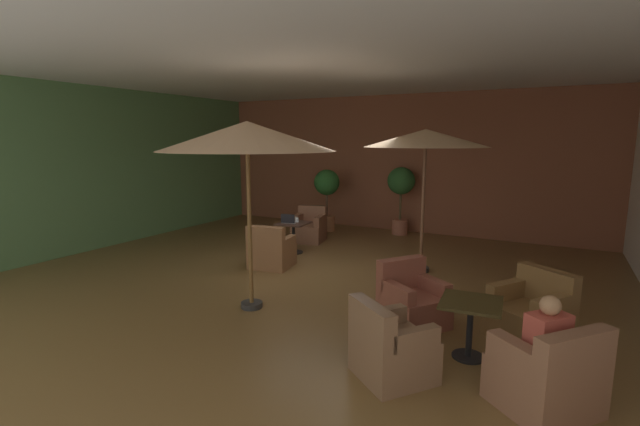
% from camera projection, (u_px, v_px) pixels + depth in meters
% --- Properties ---
extents(ground_plane, '(10.64, 9.74, 0.02)m').
position_uv_depth(ground_plane, '(307.00, 278.00, 7.92)').
color(ground_plane, brown).
extents(wall_back_brick, '(10.64, 0.08, 3.62)m').
position_uv_depth(wall_back_brick, '(396.00, 164.00, 11.81)').
color(wall_back_brick, brown).
rests_on(wall_back_brick, ground_plane).
extents(wall_left_accent, '(0.08, 9.74, 3.62)m').
position_uv_depth(wall_left_accent, '(107.00, 168.00, 10.07)').
color(wall_left_accent, '#54804D').
rests_on(wall_left_accent, ground_plane).
extents(ceiling_slab, '(10.64, 9.74, 0.06)m').
position_uv_depth(ceiling_slab, '(306.00, 67.00, 7.30)').
color(ceiling_slab, silver).
rests_on(ceiling_slab, wall_back_brick).
extents(cafe_table_front_left, '(0.66, 0.66, 0.67)m').
position_uv_depth(cafe_table_front_left, '(294.00, 231.00, 9.57)').
color(cafe_table_front_left, black).
rests_on(cafe_table_front_left, ground_plane).
extents(armchair_front_left_north, '(0.86, 0.85, 0.85)m').
position_uv_depth(armchair_front_left_north, '(271.00, 252.00, 8.51)').
color(armchair_front_left_north, brown).
rests_on(armchair_front_left_north, ground_plane).
extents(armchair_front_left_east, '(0.85, 0.90, 0.84)m').
position_uv_depth(armchair_front_left_east, '(310.00, 228.00, 10.70)').
color(armchair_front_left_east, brown).
rests_on(armchair_front_left_east, ground_plane).
extents(cafe_table_front_right, '(0.70, 0.70, 0.67)m').
position_uv_depth(cafe_table_front_right, '(470.00, 315.00, 4.94)').
color(cafe_table_front_right, black).
rests_on(cafe_table_front_right, ground_plane).
extents(armchair_front_right_north, '(1.07, 1.08, 0.86)m').
position_uv_depth(armchair_front_right_north, '(547.00, 376.00, 4.01)').
color(armchair_front_right_north, '#8A5D43').
rests_on(armchair_front_right_north, ground_plane).
extents(armchair_front_right_east, '(1.08, 1.08, 0.86)m').
position_uv_depth(armchair_front_right_east, '(531.00, 314.00, 5.46)').
color(armchair_front_right_east, brown).
rests_on(armchair_front_right_east, ground_plane).
extents(armchair_front_right_south, '(1.04, 1.03, 0.84)m').
position_uv_depth(armchair_front_right_south, '(412.00, 301.00, 5.91)').
color(armchair_front_right_south, brown).
rests_on(armchair_front_right_south, ground_plane).
extents(armchair_front_right_west, '(0.99, 0.99, 0.85)m').
position_uv_depth(armchair_front_right_west, '(391.00, 349.00, 4.56)').
color(armchair_front_right_west, brown).
rests_on(armchair_front_right_west, ground_plane).
extents(patio_umbrella_tall_red, '(2.24, 2.24, 2.64)m').
position_uv_depth(patio_umbrella_tall_red, '(426.00, 139.00, 7.90)').
color(patio_umbrella_tall_red, '#2D2D2D').
rests_on(patio_umbrella_tall_red, ground_plane).
extents(patio_umbrella_center_beige, '(2.48, 2.48, 2.71)m').
position_uv_depth(patio_umbrella_center_beige, '(247.00, 137.00, 6.10)').
color(patio_umbrella_center_beige, '#2D2D2D').
rests_on(patio_umbrella_center_beige, ground_plane).
extents(potted_tree_left_corner, '(0.70, 0.70, 1.76)m').
position_uv_depth(potted_tree_left_corner, '(401.00, 188.00, 11.30)').
color(potted_tree_left_corner, '#A9614A').
rests_on(potted_tree_left_corner, ground_plane).
extents(potted_tree_mid_left, '(0.69, 0.69, 1.66)m').
position_uv_depth(potted_tree_mid_left, '(327.00, 190.00, 11.78)').
color(potted_tree_mid_left, '#A46542').
rests_on(potted_tree_mid_left, ground_plane).
extents(patron_blue_shirt, '(0.42, 0.43, 0.64)m').
position_uv_depth(patron_blue_shirt, '(548.00, 334.00, 3.98)').
color(patron_blue_shirt, '#BA4B3D').
rests_on(patron_blue_shirt, ground_plane).
extents(iced_drink_cup, '(0.08, 0.08, 0.11)m').
position_uv_depth(iced_drink_cup, '(297.00, 220.00, 9.56)').
color(iced_drink_cup, white).
rests_on(iced_drink_cup, cafe_table_front_left).
extents(open_laptop, '(0.35, 0.28, 0.20)m').
position_uv_depth(open_laptop, '(289.00, 221.00, 9.47)').
color(open_laptop, '#9EA0A5').
rests_on(open_laptop, cafe_table_front_left).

